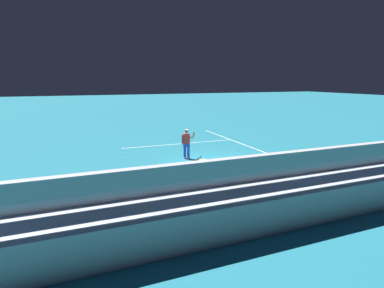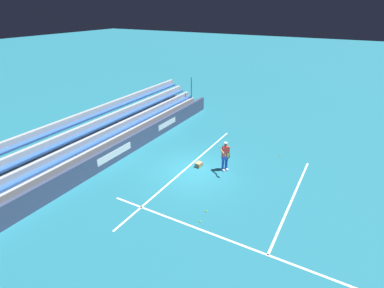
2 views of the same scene
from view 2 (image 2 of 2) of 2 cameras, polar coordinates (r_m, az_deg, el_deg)
name	(u,v)px [view 2 (image 2 of 2)]	position (r m, az deg, el deg)	size (l,w,h in m)	color
ground_plane	(193,171)	(17.03, 0.27, -5.15)	(160.00, 160.00, 0.00)	#1E6B7F
court_baseline_white	(186,169)	(17.24, -1.19, -4.73)	(12.00, 0.10, 0.01)	white
court_sideline_white	(231,241)	(12.65, 7.42, -17.86)	(0.10, 12.00, 0.01)	white
court_service_line_white	(292,199)	(15.55, 18.56, -9.89)	(8.22, 0.10, 0.01)	white
back_wall_sponsor_board	(129,145)	(19.20, -11.91, -0.20)	(20.06, 0.25, 1.10)	#384260
bleacher_stand	(107,137)	(20.30, -15.90, 1.33)	(19.06, 2.40, 2.95)	#9EA3A8
tennis_player	(225,156)	(16.80, 6.34, -2.29)	(0.97, 0.81, 1.71)	blue
ball_box_cardboard	(199,165)	(17.41, 1.30, -3.94)	(0.40, 0.30, 0.26)	#A87F51
tennis_ball_far_right	(206,211)	(13.97, 2.76, -12.66)	(0.07, 0.07, 0.07)	#CCE533
tennis_ball_toward_net	(200,222)	(13.40, 1.63, -14.55)	(0.07, 0.07, 0.07)	#CCE533
tennis_ball_near_player	(280,155)	(19.44, 16.46, -2.09)	(0.07, 0.07, 0.07)	#CCE533
tennis_ball_stray_back	(220,146)	(19.96, 5.29, -0.36)	(0.07, 0.07, 0.07)	#CCE533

